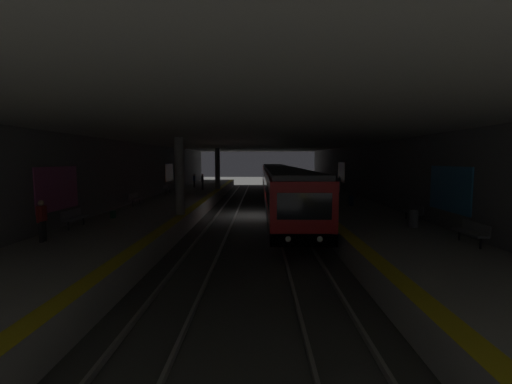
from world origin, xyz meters
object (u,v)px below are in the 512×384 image
at_px(bench_left_near, 472,231).
at_px(bench_left_mid, 413,211).
at_px(bench_right_far, 167,188).
at_px(bench_right_near, 74,217).
at_px(person_boarding, 339,183).
at_px(pillar_far, 217,168).
at_px(metro_train, 278,183).
at_px(bench_right_mid, 135,198).
at_px(pillar_near, 180,176).
at_px(person_waiting_near, 42,219).
at_px(trash_bin, 413,218).
at_px(person_walking_mid, 202,181).
at_px(person_standing_far, 194,180).
at_px(suitcase_rolling, 351,201).
at_px(bench_left_far, 329,183).
at_px(backpack_on_floor, 113,215).

xyz_separation_m(bench_left_near, bench_left_mid, (5.10, 0.00, 0.00)).
xyz_separation_m(bench_left_near, bench_right_far, (19.71, 17.07, 0.00)).
height_order(bench_right_near, person_boarding, person_boarding).
bearing_deg(bench_left_mid, pillar_far, 32.60).
relative_size(pillar_far, bench_right_near, 2.68).
xyz_separation_m(metro_train, bench_right_mid, (-9.84, 10.73, -0.45)).
bearing_deg(bench_right_mid, bench_left_mid, -109.79).
bearing_deg(person_boarding, bench_left_mid, -179.85).
height_order(bench_right_mid, person_boarding, person_boarding).
relative_size(pillar_near, person_waiting_near, 2.74).
height_order(pillar_near, trash_bin, pillar_near).
bearing_deg(pillar_near, person_walking_mid, 5.00).
relative_size(person_standing_far, suitcase_rolling, 1.54).
xyz_separation_m(person_boarding, trash_bin, (-18.78, 0.69, -0.42)).
bearing_deg(metro_train, bench_left_near, -163.27).
relative_size(bench_right_mid, suitcase_rolling, 1.72).
xyz_separation_m(bench_left_far, backpack_on_floor, (-21.67, 16.35, -0.32)).
bearing_deg(bench_right_mid, bench_right_far, 0.00).
height_order(pillar_far, bench_left_far, pillar_far).
distance_m(pillar_far, suitcase_rolling, 17.97).
bearing_deg(backpack_on_floor, person_walking_mid, -6.26).
bearing_deg(pillar_far, bench_right_mid, 163.37).
height_order(person_boarding, backpack_on_floor, person_boarding).
xyz_separation_m(bench_right_far, person_standing_far, (7.85, -1.13, 0.30)).
xyz_separation_m(person_walking_mid, trash_bin, (-20.55, -13.62, -0.51)).
height_order(bench_left_far, backpack_on_floor, bench_left_far).
distance_m(metro_train, bench_right_near, 20.91).
bearing_deg(person_boarding, person_waiting_near, 142.68).
relative_size(person_boarding, suitcase_rolling, 1.59).
bearing_deg(bench_left_near, bench_left_mid, 0.00).
height_order(person_walking_mid, person_standing_far, person_walking_mid).
distance_m(bench_right_far, trash_bin, 23.08).
xyz_separation_m(bench_right_far, backpack_on_floor, (-13.90, -0.72, -0.32)).
xyz_separation_m(pillar_far, bench_right_mid, (-14.01, 4.18, -1.75)).
distance_m(person_standing_far, suitcase_rolling, 21.60).
bearing_deg(bench_right_mid, person_walking_mid, -12.03).
distance_m(metro_train, person_walking_mid, 8.53).
bearing_deg(bench_left_far, metro_train, 135.31).
xyz_separation_m(bench_left_near, suitcase_rolling, (11.34, 1.67, -0.18)).
xyz_separation_m(person_standing_far, trash_bin, (-24.15, -15.20, -0.40)).
height_order(bench_right_far, person_waiting_near, person_waiting_near).
xyz_separation_m(metro_train, bench_right_far, (-1.37, 10.73, -0.45)).
bearing_deg(person_waiting_near, pillar_far, -8.84).
distance_m(person_waiting_near, person_walking_mid, 23.84).
relative_size(suitcase_rolling, backpack_on_floor, 2.48).
bearing_deg(metro_train, person_standing_far, 55.99).
bearing_deg(bench_left_mid, metro_train, 21.62).
bearing_deg(person_walking_mid, backpack_on_floor, 173.74).
height_order(bench_right_mid, backpack_on_floor, bench_right_mid).
height_order(bench_left_mid, person_walking_mid, person_walking_mid).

